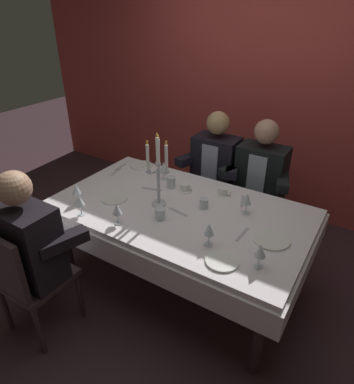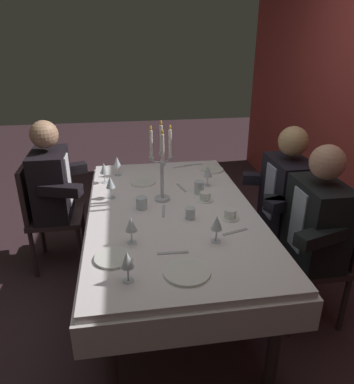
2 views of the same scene
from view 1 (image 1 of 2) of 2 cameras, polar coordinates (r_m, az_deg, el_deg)
name	(u,v)px [view 1 (image 1 of 2)]	position (r m, az deg, el deg)	size (l,w,h in m)	color
ground_plane	(179,281)	(3.01, 0.34, -14.68)	(12.00, 12.00, 0.00)	#3D272D
back_wall	(265,85)	(3.77, 14.49, 16.93)	(6.00, 0.12, 2.70)	#BA413C
dining_table	(179,221)	(2.62, 0.38, -4.80)	(1.94, 1.14, 0.74)	white
candelabra	(158,175)	(2.48, -3.19, 2.90)	(0.15, 0.17, 0.57)	silver
dinner_plate_0	(271,239)	(2.30, 15.50, -7.62)	(0.24, 0.24, 0.01)	white
dinner_plate_1	(222,261)	(2.07, 7.57, -11.31)	(0.20, 0.20, 0.01)	white
dinner_plate_2	(115,198)	(2.71, -10.38, -1.05)	(0.20, 0.20, 0.01)	white
dinner_plate_3	(142,165)	(3.23, -5.94, 4.43)	(0.21, 0.21, 0.01)	white
wine_glass_0	(79,200)	(2.51, -15.99, -1.37)	(0.07, 0.07, 0.16)	silver
wine_glass_1	(247,199)	(2.48, 11.60, -1.23)	(0.07, 0.07, 0.16)	silver
wine_glass_2	(164,167)	(2.92, -2.23, 4.20)	(0.07, 0.07, 0.16)	silver
wine_glass_3	(209,230)	(2.13, 5.39, -6.29)	(0.07, 0.07, 0.16)	silver
wine_glass_4	(260,251)	(2.01, 13.77, -9.56)	(0.07, 0.07, 0.16)	silver
wine_glass_5	(117,209)	(2.35, -9.99, -2.87)	(0.07, 0.07, 0.16)	silver
wine_glass_6	(77,190)	(2.66, -16.44, 0.36)	(0.07, 0.07, 0.16)	silver
water_tumbler_0	(204,203)	(2.55, 4.52, -1.88)	(0.06, 0.06, 0.08)	silver
water_tumbler_1	(171,182)	(2.81, -0.98, 1.64)	(0.07, 0.07, 0.10)	silver
water_tumbler_2	(160,214)	(2.41, -2.84, -3.62)	(0.08, 0.08, 0.08)	silver
coffee_cup_0	(185,187)	(2.78, 1.37, 0.76)	(0.13, 0.12, 0.06)	white
coffee_cup_1	(223,192)	(2.74, 7.67, 0.05)	(0.13, 0.12, 0.06)	white
fork_0	(242,201)	(2.68, 10.85, -1.54)	(0.17, 0.02, 0.01)	#B7B7BC
fork_1	(152,189)	(2.81, -4.24, 0.52)	(0.17, 0.02, 0.01)	#B7B7BC
spoon_2	(120,167)	(3.24, -9.44, 4.15)	(0.17, 0.02, 0.01)	#B7B7BC
fork_3	(242,234)	(2.31, 10.84, -6.94)	(0.17, 0.02, 0.01)	#B7B7BC
spoon_4	(178,212)	(2.50, 0.21, -3.33)	(0.17, 0.02, 0.01)	#B7B7BC
fork_5	(115,172)	(3.14, -10.25, 3.32)	(0.17, 0.02, 0.01)	#B7B7BC
seated_diner_0	(27,243)	(2.40, -23.74, -7.86)	(0.63, 0.48, 1.24)	#352628
seated_diner_1	(216,163)	(3.31, 6.51, 4.82)	(0.63, 0.48, 1.24)	#352628
seated_diner_2	(261,174)	(3.16, 13.89, 2.92)	(0.63, 0.48, 1.24)	#352628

